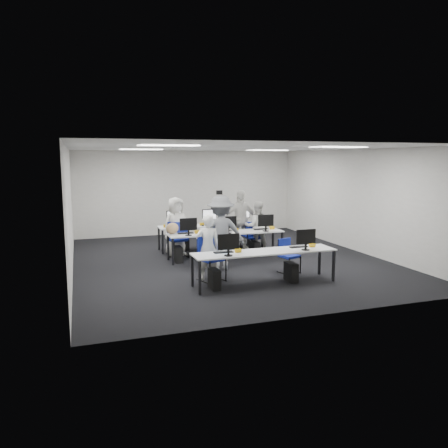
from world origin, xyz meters
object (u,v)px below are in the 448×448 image
object	(u,v)px
chair_5	(179,245)
chair_6	(219,242)
chair_1	(289,262)
chair_2	(178,246)
chair_3	(218,244)
chair_7	(250,241)
desk_mid	(226,234)
student_1	(257,227)
student_3	(240,220)
student_0	(208,247)
chair_4	(254,243)
desk_front	(265,253)
photographer	(221,233)
chair_0	(211,267)
student_2	(176,226)

from	to	relation	value
chair_5	chair_6	distance (m)	1.24
chair_1	chair_2	size ratio (longest dim) A/B	0.83
chair_3	chair_7	bearing A→B (deg)	3.29
chair_7	desk_mid	bearing A→B (deg)	-147.25
chair_7	chair_2	bearing A→B (deg)	-179.25
student_1	student_3	distance (m)	0.55
chair_7	chair_1	bearing A→B (deg)	-97.82
desk_mid	chair_6	distance (m)	0.98
student_1	student_0	bearing A→B (deg)	64.21
chair_6	student_1	bearing A→B (deg)	3.31
chair_4	chair_7	xyz separation A→B (m)	(-0.04, 0.20, 0.02)
desk_front	chair_3	world-z (taller)	chair_3
chair_4	student_3	xyz separation A→B (m)	(-0.32, 0.30, 0.65)
desk_front	photographer	bearing A→B (deg)	109.09
desk_front	photographer	size ratio (longest dim) A/B	1.74
chair_6	student_1	xyz separation A→B (m)	(1.06, -0.33, 0.46)
chair_0	student_2	size ratio (longest dim) A/B	0.60
student_3	desk_mid	bearing A→B (deg)	-129.16
chair_2	student_3	distance (m)	2.09
chair_1	desk_mid	bearing A→B (deg)	98.73
chair_2	chair_7	xyz separation A→B (m)	(2.26, 0.24, -0.03)
desk_mid	chair_1	size ratio (longest dim) A/B	3.92
student_1	desk_mid	bearing A→B (deg)	42.59
student_3	chair_0	bearing A→B (deg)	-121.34
chair_0	student_1	world-z (taller)	student_1
chair_3	chair_4	xyz separation A→B (m)	(1.12, 0.02, -0.04)
chair_6	student_0	size ratio (longest dim) A/B	0.62
student_2	chair_6	bearing A→B (deg)	-14.64
chair_3	chair_5	xyz separation A→B (m)	(-1.10, 0.17, 0.02)
chair_2	chair_4	world-z (taller)	chair_2
chair_0	chair_7	world-z (taller)	chair_0
chair_2	chair_6	bearing A→B (deg)	3.57
chair_3	chair_7	xyz separation A→B (m)	(1.09, 0.22, -0.01)
chair_6	student_1	distance (m)	1.20
chair_3	student_2	world-z (taller)	student_2
chair_4	student_2	xyz separation A→B (m)	(-2.28, 0.23, 0.57)
chair_2	photographer	bearing A→B (deg)	-77.54
student_2	student_3	world-z (taller)	student_3
chair_3	photographer	distance (m)	1.88
chair_4	student_0	bearing A→B (deg)	-133.68
chair_0	photographer	size ratio (longest dim) A/B	0.54
desk_front	chair_4	size ratio (longest dim) A/B	3.92
chair_1	student_0	size ratio (longest dim) A/B	0.55
chair_4	student_3	bearing A→B (deg)	133.81
chair_4	student_1	size ratio (longest dim) A/B	0.55
desk_mid	student_1	size ratio (longest dim) A/B	2.14
chair_7	desk_front	bearing A→B (deg)	-112.35
chair_2	student_2	size ratio (longest dim) A/B	0.60
photographer	student_0	bearing A→B (deg)	60.54
chair_7	student_0	distance (m)	3.47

